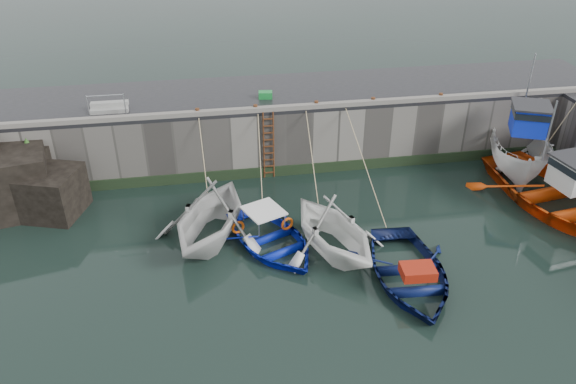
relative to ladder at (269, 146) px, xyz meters
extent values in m
plane|color=black|center=(2.00, -9.91, -1.59)|extent=(120.00, 120.00, 0.00)
cube|color=slate|center=(2.00, 2.59, -0.09)|extent=(30.00, 5.00, 3.00)
cube|color=black|center=(2.00, 2.59, 1.49)|extent=(30.00, 5.00, 0.16)
cube|color=slate|center=(2.00, 0.24, 1.67)|extent=(30.00, 0.30, 0.20)
cube|color=black|center=(2.00, 0.05, -1.34)|extent=(30.00, 0.08, 0.50)
cube|color=black|center=(-11.00, -0.91, -0.29)|extent=(4.05, 3.66, 2.60)
cube|color=black|center=(-9.20, -1.51, -0.64)|extent=(2.96, 2.83, 1.90)
cube|color=black|center=(-10.20, -0.31, -0.44)|extent=(2.01, 1.83, 2.30)
cone|color=#2D591E|center=(-10.60, -1.11, 0.59)|extent=(0.44, 0.44, 0.45)
cone|color=#2D591E|center=(-9.50, -1.71, 0.09)|extent=(0.44, 0.44, 0.45)
cone|color=#2D591E|center=(-10.00, -0.11, 0.99)|extent=(0.44, 0.44, 0.45)
cylinder|color=#3F1E0F|center=(-0.22, 0.01, 0.01)|extent=(0.07, 0.07, 3.20)
cylinder|color=#3F1E0F|center=(0.22, 0.01, 0.01)|extent=(0.07, 0.07, 3.20)
cube|color=#3F1E0F|center=(0.00, -0.01, -1.34)|extent=(0.44, 0.06, 0.05)
cube|color=#3F1E0F|center=(0.00, -0.01, -1.01)|extent=(0.44, 0.06, 0.05)
cube|color=#3F1E0F|center=(0.00, -0.01, -0.68)|extent=(0.44, 0.06, 0.05)
cube|color=#3F1E0F|center=(0.00, -0.01, -0.35)|extent=(0.44, 0.06, 0.05)
cube|color=#3F1E0F|center=(0.00, -0.01, -0.02)|extent=(0.44, 0.06, 0.05)
cube|color=#3F1E0F|center=(0.00, -0.01, 0.31)|extent=(0.44, 0.06, 0.05)
cube|color=#3F1E0F|center=(0.00, -0.01, 0.64)|extent=(0.44, 0.06, 0.05)
cube|color=#3F1E0F|center=(0.00, -0.01, 0.97)|extent=(0.44, 0.06, 0.05)
cube|color=#3F1E0F|center=(0.00, -0.01, 1.30)|extent=(0.44, 0.06, 0.05)
imported|color=silver|center=(-2.87, -4.46, -1.59)|extent=(6.18, 6.55, 2.74)
imported|color=#0B1FB1|center=(-0.67, -5.30, -1.59)|extent=(5.05, 5.78, 1.00)
imported|color=white|center=(1.53, -6.00, -1.59)|extent=(5.48, 5.89, 2.53)
imported|color=#0A1544|center=(3.73, -8.07, -1.59)|extent=(4.09, 5.49, 1.09)
imported|color=silver|center=(11.50, -1.21, -0.66)|extent=(4.91, 7.09, 2.56)
cube|color=#0E27D4|center=(11.26, -1.77, 1.22)|extent=(1.88, 1.93, 1.20)
cube|color=black|center=(11.26, -1.77, 1.57)|extent=(1.96, 2.01, 0.28)
cube|color=#262628|center=(11.26, -1.77, 1.86)|extent=(2.14, 2.19, 0.08)
cylinder|color=#A5A8AD|center=(11.97, -0.11, 2.12)|extent=(0.08, 0.08, 3.00)
imported|color=#ED480C|center=(11.50, -4.42, -1.16)|extent=(6.51, 8.31, 1.57)
cube|color=silver|center=(11.59, -5.02, 0.23)|extent=(1.61, 1.70, 1.20)
cylinder|color=#A5A8AD|center=(11.32, -3.24, 1.13)|extent=(0.08, 0.08, 3.00)
cube|color=#178333|center=(0.13, 1.81, 1.72)|extent=(0.67, 0.50, 0.30)
cylinder|color=#A5A8AD|center=(-7.50, 0.69, 2.07)|extent=(0.05, 0.05, 1.00)
cylinder|color=#A5A8AD|center=(-6.00, 0.69, 2.07)|extent=(0.05, 0.05, 1.00)
cylinder|color=#A5A8AD|center=(-6.75, 0.69, 2.53)|extent=(1.50, 0.05, 0.05)
cube|color=gray|center=(-6.75, 1.19, 1.66)|extent=(1.60, 0.35, 0.18)
cube|color=gray|center=(-6.75, 1.54, 1.84)|extent=(1.60, 0.35, 0.18)
cylinder|color=#3F1E0F|center=(-3.00, 0.34, 1.71)|extent=(0.18, 0.18, 0.28)
cylinder|color=#3F1E0F|center=(-0.50, 0.34, 1.71)|extent=(0.18, 0.18, 0.28)
cylinder|color=#3F1E0F|center=(2.20, 0.34, 1.71)|extent=(0.18, 0.18, 0.28)
cylinder|color=#3F1E0F|center=(4.80, 0.34, 1.71)|extent=(0.18, 0.18, 0.28)
cylinder|color=#3F1E0F|center=(8.00, 0.34, 1.71)|extent=(0.18, 0.18, 0.28)
camera|label=1|loc=(-2.91, -22.43, 10.86)|focal=35.00mm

